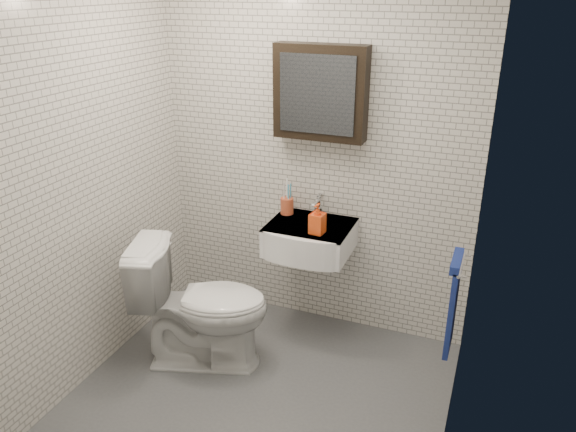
# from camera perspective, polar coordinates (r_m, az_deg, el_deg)

# --- Properties ---
(ground) EXTENTS (2.20, 2.00, 0.01)m
(ground) POSITION_cam_1_polar(r_m,az_deg,el_deg) (3.62, -3.02, -17.80)
(ground) COLOR #4F5357
(ground) RESTS_ON ground
(room_shell) EXTENTS (2.22, 2.02, 2.51)m
(room_shell) POSITION_cam_1_polar(r_m,az_deg,el_deg) (2.89, -3.62, 4.75)
(room_shell) COLOR silver
(room_shell) RESTS_ON ground
(washbasin) EXTENTS (0.55, 0.50, 0.20)m
(washbasin) POSITION_cam_1_polar(r_m,az_deg,el_deg) (3.77, 2.06, -2.37)
(washbasin) COLOR white
(washbasin) RESTS_ON room_shell
(faucet) EXTENTS (0.06, 0.20, 0.15)m
(faucet) POSITION_cam_1_polar(r_m,az_deg,el_deg) (3.87, 3.07, 0.95)
(faucet) COLOR silver
(faucet) RESTS_ON washbasin
(mirror_cabinet) EXTENTS (0.60, 0.15, 0.60)m
(mirror_cabinet) POSITION_cam_1_polar(r_m,az_deg,el_deg) (3.65, 3.32, 12.40)
(mirror_cabinet) COLOR black
(mirror_cabinet) RESTS_ON room_shell
(towel_rail) EXTENTS (0.09, 0.30, 0.58)m
(towel_rail) POSITION_cam_1_polar(r_m,az_deg,el_deg) (3.27, 16.46, -8.20)
(towel_rail) COLOR silver
(towel_rail) RESTS_ON room_shell
(toothbrush_cup) EXTENTS (0.12, 0.12, 0.25)m
(toothbrush_cup) POSITION_cam_1_polar(r_m,az_deg,el_deg) (3.91, -0.10, 1.13)
(toothbrush_cup) COLOR #C15130
(toothbrush_cup) RESTS_ON washbasin
(soap_bottle) EXTENTS (0.10, 0.10, 0.20)m
(soap_bottle) POSITION_cam_1_polar(r_m,az_deg,el_deg) (3.59, 3.01, -0.27)
(soap_bottle) COLOR orange
(soap_bottle) RESTS_ON washbasin
(toilet) EXTENTS (0.95, 0.71, 0.86)m
(toilet) POSITION_cam_1_polar(r_m,az_deg,el_deg) (3.70, -8.71, -8.88)
(toilet) COLOR white
(toilet) RESTS_ON ground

